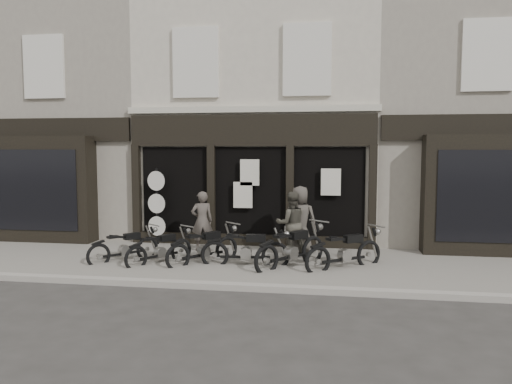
# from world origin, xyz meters

# --- Properties ---
(ground_plane) EXTENTS (90.00, 90.00, 0.00)m
(ground_plane) POSITION_xyz_m (0.00, 0.00, 0.00)
(ground_plane) COLOR #2D2B28
(ground_plane) RESTS_ON ground
(pavement) EXTENTS (30.00, 4.20, 0.12)m
(pavement) POSITION_xyz_m (0.00, 0.90, 0.06)
(pavement) COLOR slate
(pavement) RESTS_ON ground_plane
(kerb) EXTENTS (30.00, 0.25, 0.13)m
(kerb) POSITION_xyz_m (0.00, -1.25, 0.07)
(kerb) COLOR gray
(kerb) RESTS_ON ground_plane
(central_building) EXTENTS (7.30, 6.22, 8.34)m
(central_building) POSITION_xyz_m (0.00, 5.95, 4.08)
(central_building) COLOR beige
(central_building) RESTS_ON ground
(neighbour_left) EXTENTS (5.60, 6.73, 8.34)m
(neighbour_left) POSITION_xyz_m (-6.35, 5.90, 4.04)
(neighbour_left) COLOR gray
(neighbour_left) RESTS_ON ground
(neighbour_right) EXTENTS (5.60, 6.73, 8.34)m
(neighbour_right) POSITION_xyz_m (6.35, 5.90, 4.04)
(neighbour_right) COLOR gray
(neighbour_right) RESTS_ON ground
(motorcycle_0) EXTENTS (1.44, 1.62, 0.94)m
(motorcycle_0) POSITION_xyz_m (-2.86, 0.59, 0.37)
(motorcycle_0) COLOR black
(motorcycle_0) RESTS_ON ground
(motorcycle_1) EXTENTS (1.34, 1.70, 0.94)m
(motorcycle_1) POSITION_xyz_m (-1.88, 0.48, 0.37)
(motorcycle_1) COLOR black
(motorcycle_1) RESTS_ON ground
(motorcycle_2) EXTENTS (1.58, 1.77, 1.02)m
(motorcycle_2) POSITION_xyz_m (-0.79, 0.64, 0.41)
(motorcycle_2) COLOR black
(motorcycle_2) RESTS_ON ground
(motorcycle_3) EXTENTS (2.18, 0.60, 1.04)m
(motorcycle_3) POSITION_xyz_m (0.30, 0.52, 0.41)
(motorcycle_3) COLOR black
(motorcycle_3) RESTS_ON ground
(motorcycle_4) EXTENTS (1.69, 1.97, 1.12)m
(motorcycle_4) POSITION_xyz_m (1.39, 0.62, 0.45)
(motorcycle_4) COLOR black
(motorcycle_4) RESTS_ON ground
(motorcycle_5) EXTENTS (1.90, 1.57, 1.07)m
(motorcycle_5) POSITION_xyz_m (2.66, 0.60, 0.42)
(motorcycle_5) COLOR black
(motorcycle_5) RESTS_ON ground
(man_left) EXTENTS (0.70, 0.59, 1.65)m
(man_left) POSITION_xyz_m (-1.20, 1.98, 0.94)
(man_left) COLOR #453E38
(man_left) RESTS_ON pavement
(man_centre) EXTENTS (0.94, 0.81, 1.69)m
(man_centre) POSITION_xyz_m (1.29, 1.72, 0.96)
(man_centre) COLOR #3D3A31
(man_centre) RESTS_ON pavement
(man_right) EXTENTS (0.96, 0.69, 1.83)m
(man_right) POSITION_xyz_m (1.50, 1.95, 1.03)
(man_right) COLOR #3E3934
(man_right) RESTS_ON pavement
(advert_sign_post) EXTENTS (0.57, 0.37, 2.35)m
(advert_sign_post) POSITION_xyz_m (-2.73, 2.64, 1.14)
(advert_sign_post) COLOR black
(advert_sign_post) RESTS_ON ground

